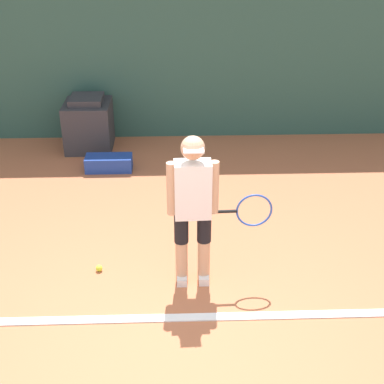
# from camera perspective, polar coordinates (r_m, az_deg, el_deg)

# --- Properties ---
(ground_plane) EXTENTS (24.00, 24.00, 0.00)m
(ground_plane) POSITION_cam_1_polar(r_m,az_deg,el_deg) (4.74, -2.24, -16.51)
(ground_plane) COLOR #B76642
(back_wall) EXTENTS (24.00, 0.10, 2.78)m
(back_wall) POSITION_cam_1_polar(r_m,az_deg,el_deg) (8.51, -2.44, 14.82)
(back_wall) COLOR #2D564C
(back_wall) RESTS_ON ground_plane
(court_baseline) EXTENTS (21.60, 0.10, 0.01)m
(court_baseline) POSITION_cam_1_polar(r_m,az_deg,el_deg) (5.03, -2.24, -13.27)
(court_baseline) COLOR white
(court_baseline) RESTS_ON ground_plane
(tennis_player) EXTENTS (1.00, 0.29, 1.56)m
(tennis_player) POSITION_cam_1_polar(r_m,az_deg,el_deg) (5.01, 0.28, -1.47)
(tennis_player) COLOR tan
(tennis_player) RESTS_ON ground_plane
(tennis_ball) EXTENTS (0.07, 0.07, 0.07)m
(tennis_ball) POSITION_cam_1_polar(r_m,az_deg,el_deg) (5.66, -9.88, -8.01)
(tennis_ball) COLOR #D1E533
(tennis_ball) RESTS_ON ground_plane
(covered_chair) EXTENTS (0.70, 0.74, 0.83)m
(covered_chair) POSITION_cam_1_polar(r_m,az_deg,el_deg) (8.45, -10.96, 7.15)
(covered_chair) COLOR #333338
(covered_chair) RESTS_ON ground_plane
(equipment_bag) EXTENTS (0.66, 0.30, 0.21)m
(equipment_bag) POSITION_cam_1_polar(r_m,az_deg,el_deg) (7.74, -8.86, 3.07)
(equipment_bag) COLOR #1E3D99
(equipment_bag) RESTS_ON ground_plane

